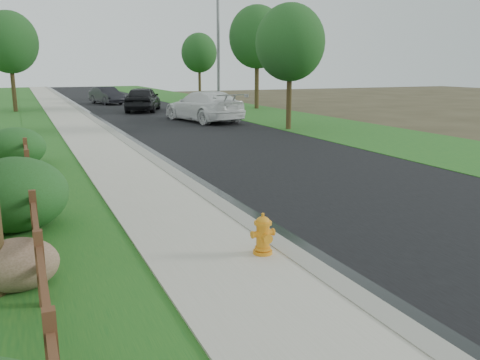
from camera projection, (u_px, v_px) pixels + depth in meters
name	position (u px, v px, depth m)	size (l,w,h in m)	color
ground	(394.00, 354.00, 5.78)	(120.00, 120.00, 0.00)	#35301D
road	(137.00, 109.00, 38.89)	(8.00, 90.00, 0.02)	black
curb	(80.00, 110.00, 37.25)	(0.40, 90.00, 0.12)	gray
wet_gutter	(84.00, 110.00, 37.39)	(0.50, 90.00, 0.00)	black
sidewalk	(61.00, 111.00, 36.75)	(2.20, 90.00, 0.10)	#B0AD99
grass_strip	(33.00, 112.00, 36.01)	(1.60, 90.00, 0.06)	#17531C
verge_far	(220.00, 106.00, 41.57)	(6.00, 90.00, 0.04)	#17531C
ranch_fence	(32.00, 201.00, 9.97)	(0.12, 16.92, 1.10)	#512E1B
fire_hydrant	(263.00, 235.00, 8.53)	(0.45, 0.37, 0.71)	gold
white_suv	(204.00, 106.00, 29.75)	(2.47, 6.09, 1.77)	white
dark_car_mid	(143.00, 99.00, 36.34)	(2.09, 5.20, 1.77)	black
dark_car_far	(107.00, 95.00, 43.34)	(1.53, 4.38, 1.44)	black
streetlight	(215.00, 30.00, 35.83)	(2.29, 0.71, 10.01)	slate
boulder	(17.00, 265.00, 7.35)	(1.17, 0.88, 0.78)	brown
shrub_c	(15.00, 194.00, 9.99)	(2.04, 2.04, 1.47)	#1F4819
shrub_d	(15.00, 148.00, 16.30)	(1.89, 1.89, 1.29)	#1F4819
tree_near_right	(290.00, 43.00, 25.24)	(3.48, 3.48, 6.26)	#372616
tree_mid_left	(9.00, 42.00, 35.04)	(3.89, 3.89, 6.95)	#372616
tree_mid_right	(257.00, 37.00, 37.59)	(4.20, 4.20, 7.62)	#372616
tree_far_right	(199.00, 53.00, 48.97)	(3.44, 3.44, 6.34)	#372616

